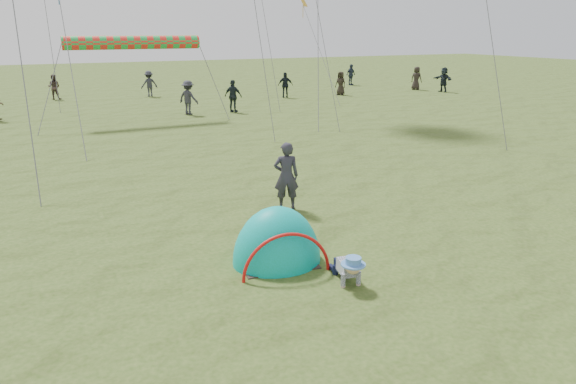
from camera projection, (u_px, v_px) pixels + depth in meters
name	position (u px, v px, depth m)	size (l,w,h in m)	color
ground	(350.00, 270.00, 9.72)	(140.00, 140.00, 0.00)	#2C4514
crawling_toddler	(348.00, 267.00, 9.17)	(0.55, 0.79, 0.61)	black
popup_tent	(277.00, 262.00, 10.09)	(1.75, 1.44, 2.26)	#05987A
standing_adult	(286.00, 176.00, 12.83)	(0.63, 0.41, 1.72)	#292732
crowd_person_1	(54.00, 87.00, 33.37)	(0.78, 0.61, 1.60)	#3C2D29
crowd_person_2	(351.00, 75.00, 42.01)	(0.99, 0.41, 1.69)	#263042
crowd_person_3	(188.00, 98.00, 27.40)	(1.16, 0.67, 1.80)	#2B2C35
crowd_person_4	(341.00, 83.00, 35.67)	(0.79, 0.51, 1.61)	black
crowd_person_5	(444.00, 80.00, 37.41)	(1.64, 0.52, 1.77)	black
crowd_person_8	(233.00, 96.00, 28.14)	(1.03, 0.43, 1.76)	black
crowd_person_9	(149.00, 84.00, 34.81)	(1.11, 0.64, 1.72)	#272831
crowd_person_10	(416.00, 78.00, 38.79)	(0.84, 0.55, 1.72)	black
crowd_person_14	(285.00, 85.00, 34.24)	(0.98, 0.41, 1.67)	black
rainbow_tube_kite	(133.00, 42.00, 24.53)	(0.64, 0.64, 6.35)	red
diamond_kite_8	(303.00, 1.00, 33.14)	(0.82, 0.82, 0.00)	gold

